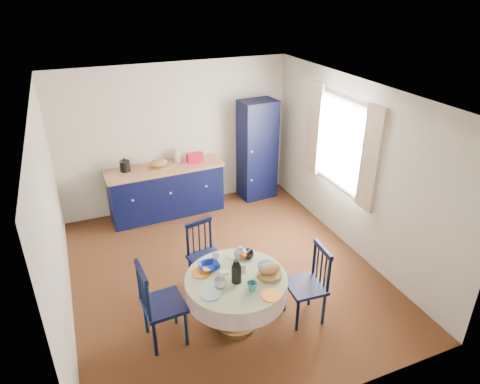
# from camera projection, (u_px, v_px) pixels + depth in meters

# --- Properties ---
(floor) EXTENTS (4.50, 4.50, 0.00)m
(floor) POSITION_uv_depth(u_px,v_px,m) (224.00, 272.00, 5.96)
(floor) COLOR black
(floor) RESTS_ON ground
(ceiling) EXTENTS (4.50, 4.50, 0.00)m
(ceiling) POSITION_uv_depth(u_px,v_px,m) (221.00, 94.00, 4.84)
(ceiling) COLOR white
(ceiling) RESTS_ON wall_back
(wall_back) EXTENTS (4.00, 0.02, 2.50)m
(wall_back) POSITION_uv_depth(u_px,v_px,m) (177.00, 137.00, 7.26)
(wall_back) COLOR silver
(wall_back) RESTS_ON floor
(wall_left) EXTENTS (0.02, 4.50, 2.50)m
(wall_left) POSITION_uv_depth(u_px,v_px,m) (53.00, 223.00, 4.72)
(wall_left) COLOR silver
(wall_left) RESTS_ON floor
(wall_right) EXTENTS (0.02, 4.50, 2.50)m
(wall_right) POSITION_uv_depth(u_px,v_px,m) (354.00, 168.00, 6.08)
(wall_right) COLOR silver
(wall_right) RESTS_ON floor
(window) EXTENTS (0.10, 1.74, 1.45)m
(window) POSITION_uv_depth(u_px,v_px,m) (341.00, 144.00, 6.19)
(window) COLOR white
(window) RESTS_ON wall_right
(kitchen_counter) EXTENTS (1.96, 0.68, 1.11)m
(kitchen_counter) POSITION_uv_depth(u_px,v_px,m) (166.00, 190.00, 7.27)
(kitchen_counter) COLOR black
(kitchen_counter) RESTS_ON floor
(pantry_cabinet) EXTENTS (0.67, 0.50, 1.81)m
(pantry_cabinet) POSITION_uv_depth(u_px,v_px,m) (257.00, 150.00, 7.68)
(pantry_cabinet) COLOR black
(pantry_cabinet) RESTS_ON floor
(dining_table) EXTENTS (1.15, 1.15, 0.97)m
(dining_table) POSITION_uv_depth(u_px,v_px,m) (237.00, 286.00, 4.81)
(dining_table) COLOR brown
(dining_table) RESTS_ON floor
(chair_left) EXTENTS (0.47, 0.49, 1.03)m
(chair_left) POSITION_uv_depth(u_px,v_px,m) (159.00, 304.00, 4.62)
(chair_left) COLOR black
(chair_left) RESTS_ON floor
(chair_far) EXTENTS (0.48, 0.46, 0.92)m
(chair_far) POSITION_uv_depth(u_px,v_px,m) (205.00, 255.00, 5.52)
(chair_far) COLOR black
(chair_far) RESTS_ON floor
(chair_right) EXTENTS (0.44, 0.46, 0.97)m
(chair_right) POSITION_uv_depth(u_px,v_px,m) (309.00, 284.00, 4.97)
(chair_right) COLOR black
(chair_right) RESTS_ON floor
(mug_a) EXTENTS (0.14, 0.14, 0.11)m
(mug_a) POSITION_uv_depth(u_px,v_px,m) (220.00, 283.00, 4.59)
(mug_a) COLOR silver
(mug_a) RESTS_ON dining_table
(mug_b) EXTENTS (0.11, 0.11, 0.10)m
(mug_b) POSITION_uv_depth(u_px,v_px,m) (252.00, 286.00, 4.54)
(mug_b) COLOR #296E78
(mug_b) RESTS_ON dining_table
(mug_c) EXTENTS (0.13, 0.13, 0.10)m
(mug_c) POSITION_uv_depth(u_px,v_px,m) (248.00, 255.00, 5.05)
(mug_c) COLOR black
(mug_c) RESTS_ON dining_table
(mug_d) EXTENTS (0.10, 0.10, 0.09)m
(mug_d) POSITION_uv_depth(u_px,v_px,m) (216.00, 258.00, 5.01)
(mug_d) COLOR silver
(mug_d) RESTS_ON dining_table
(cobalt_bowl) EXTENTS (0.24, 0.24, 0.06)m
(cobalt_bowl) POSITION_uv_depth(u_px,v_px,m) (209.00, 267.00, 4.88)
(cobalt_bowl) COLOR #031168
(cobalt_bowl) RESTS_ON dining_table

